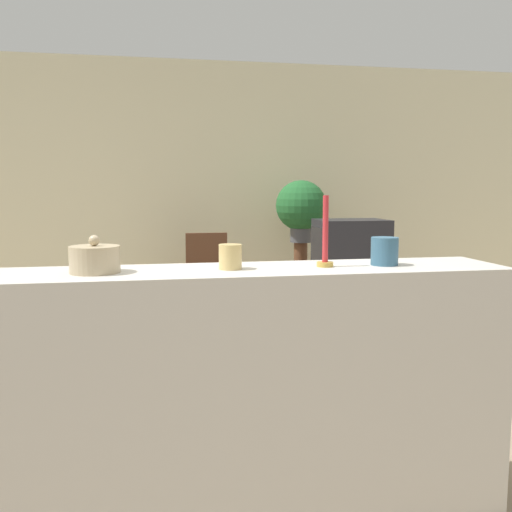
{
  "coord_description": "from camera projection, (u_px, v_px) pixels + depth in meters",
  "views": [
    {
      "loc": [
        -0.34,
        -2.61,
        1.39
      ],
      "look_at": [
        0.51,
        1.86,
        0.85
      ],
      "focal_mm": 40.0,
      "sensor_mm": 36.0,
      "label": 1
    }
  ],
  "objects": [
    {
      "name": "decorative_bowl",
      "position": [
        95.0,
        259.0,
        2.21
      ],
      "size": [
        0.19,
        0.19,
        0.15
      ],
      "color": "tan",
      "rests_on": "foreground_counter"
    },
    {
      "name": "wall_back",
      "position": [
        181.0,
        192.0,
        5.96
      ],
      "size": [
        9.0,
        0.06,
        2.7
      ],
      "color": "beige",
      "rests_on": "ground_plane"
    },
    {
      "name": "foreground_counter",
      "position": [
        235.0,
        395.0,
        2.38
      ],
      "size": [
        2.28,
        0.44,
        1.06
      ],
      "color": "beige",
      "rests_on": "ground_plane"
    },
    {
      "name": "television",
      "position": [
        350.0,
        253.0,
        4.97
      ],
      "size": [
        0.61,
        0.45,
        0.58
      ],
      "color": "#232328",
      "rests_on": "tv_stand"
    },
    {
      "name": "tv_stand",
      "position": [
        350.0,
        316.0,
        5.04
      ],
      "size": [
        0.83,
        0.47,
        0.54
      ],
      "color": "brown",
      "rests_on": "ground_plane"
    },
    {
      "name": "wooden_chair",
      "position": [
        208.0,
        281.0,
        5.37
      ],
      "size": [
        0.44,
        0.44,
        0.97
      ],
      "color": "brown",
      "rests_on": "ground_plane"
    },
    {
      "name": "potted_plant",
      "position": [
        301.0,
        207.0,
        5.6
      ],
      "size": [
        0.5,
        0.5,
        0.61
      ],
      "color": "#4C4C51",
      "rests_on": "plant_stand"
    },
    {
      "name": "coffee_tin",
      "position": [
        385.0,
        251.0,
        2.43
      ],
      "size": [
        0.12,
        0.12,
        0.12
      ],
      "color": "#335B75",
      "rests_on": "foreground_counter"
    },
    {
      "name": "couch",
      "position": [
        139.0,
        355.0,
        3.87
      ],
      "size": [
        0.82,
        1.93,
        0.73
      ],
      "color": "#847051",
      "rests_on": "ground_plane"
    },
    {
      "name": "plant_stand",
      "position": [
        300.0,
        285.0,
        5.7
      ],
      "size": [
        0.13,
        0.13,
        0.86
      ],
      "color": "brown",
      "rests_on": "ground_plane"
    },
    {
      "name": "candlestick",
      "position": [
        325.0,
        242.0,
        2.38
      ],
      "size": [
        0.07,
        0.07,
        0.3
      ],
      "color": "#B7933D",
      "rests_on": "foreground_counter"
    },
    {
      "name": "candle_jar",
      "position": [
        230.0,
        257.0,
        2.31
      ],
      "size": [
        0.09,
        0.09,
        0.1
      ],
      "color": "tan",
      "rests_on": "foreground_counter"
    },
    {
      "name": "ground_plane",
      "position": [
        225.0,
        475.0,
        2.78
      ],
      "size": [
        14.0,
        14.0,
        0.0
      ],
      "primitive_type": "plane",
      "color": "gray"
    }
  ]
}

